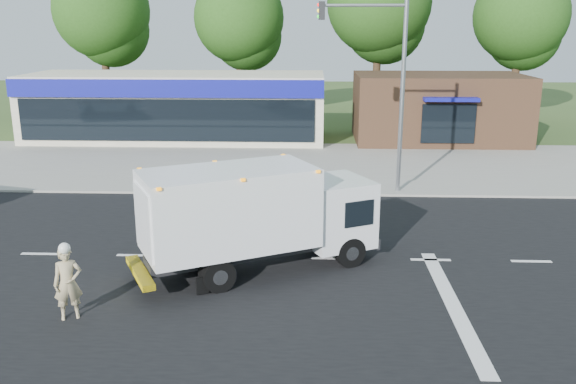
% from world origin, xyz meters
% --- Properties ---
extents(ground, '(120.00, 120.00, 0.00)m').
position_xyz_m(ground, '(0.00, 0.00, 0.00)').
color(ground, '#385123').
rests_on(ground, ground).
extents(road_asphalt, '(60.00, 14.00, 0.02)m').
position_xyz_m(road_asphalt, '(0.00, 0.00, 0.00)').
color(road_asphalt, black).
rests_on(road_asphalt, ground).
extents(sidewalk, '(60.00, 2.40, 0.12)m').
position_xyz_m(sidewalk, '(0.00, 8.20, 0.06)').
color(sidewalk, gray).
rests_on(sidewalk, ground).
extents(parking_apron, '(60.00, 9.00, 0.02)m').
position_xyz_m(parking_apron, '(0.00, 14.00, 0.01)').
color(parking_apron, gray).
rests_on(parking_apron, ground).
extents(lane_markings, '(55.20, 7.00, 0.01)m').
position_xyz_m(lane_markings, '(1.35, -1.35, 0.02)').
color(lane_markings, silver).
rests_on(lane_markings, road_asphalt).
extents(ems_box_truck, '(7.19, 5.09, 3.09)m').
position_xyz_m(ems_box_truck, '(-2.21, -1.00, 1.78)').
color(ems_box_truck, black).
rests_on(ems_box_truck, ground).
extents(emergency_worker, '(0.79, 0.67, 1.94)m').
position_xyz_m(emergency_worker, '(-6.41, -4.14, 0.95)').
color(emergency_worker, tan).
rests_on(emergency_worker, ground).
extents(retail_strip_mall, '(18.00, 6.20, 4.00)m').
position_xyz_m(retail_strip_mall, '(-9.00, 19.93, 2.01)').
color(retail_strip_mall, beige).
rests_on(retail_strip_mall, ground).
extents(brown_storefront, '(10.00, 6.70, 4.00)m').
position_xyz_m(brown_storefront, '(7.00, 19.98, 2.00)').
color(brown_storefront, '#382316').
rests_on(brown_storefront, ground).
extents(traffic_signal_pole, '(3.51, 0.25, 8.00)m').
position_xyz_m(traffic_signal_pole, '(2.35, 7.60, 4.92)').
color(traffic_signal_pole, gray).
rests_on(traffic_signal_pole, ground).
extents(background_trees, '(36.77, 7.39, 12.10)m').
position_xyz_m(background_trees, '(-0.85, 28.16, 7.38)').
color(background_trees, '#332114').
rests_on(background_trees, ground).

